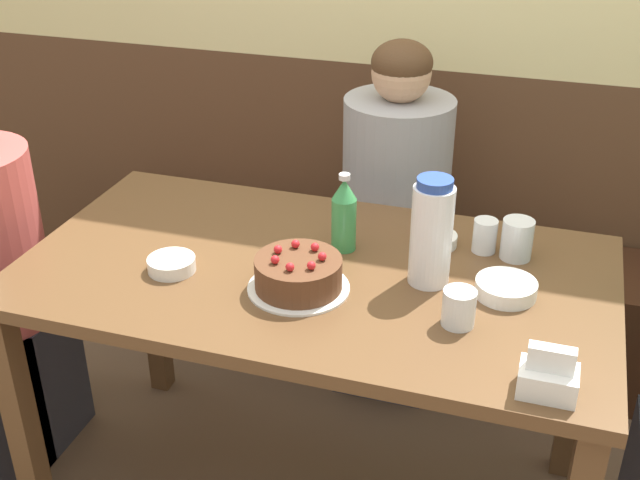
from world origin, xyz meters
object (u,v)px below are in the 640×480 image
bowl_rice_small (506,288)px  person_pale_blue_shirt (394,231)px  bowl_side_dish (435,239)px  soju_bottle (344,214)px  glass_tumbler_short (485,236)px  birthday_cake (298,274)px  napkin_holder (548,377)px  bench_seat (386,291)px  glass_shot_small (459,308)px  glass_water_tall (517,239)px  water_pitcher (431,233)px  bowl_soup_white (172,264)px

bowl_rice_small → person_pale_blue_shirt: (-0.40, 0.64, -0.23)m
bowl_side_dish → person_pale_blue_shirt: size_ratio=0.09×
soju_bottle → bowl_side_dish: 0.25m
glass_tumbler_short → soju_bottle: bearing=-164.4°
birthday_cake → napkin_holder: napkin_holder is taller
birthday_cake → glass_tumbler_short: birthday_cake is taller
bowl_side_dish → glass_tumbler_short: 0.12m
glass_tumbler_short → bench_seat: bearing=121.4°
bench_seat → glass_shot_small: size_ratio=27.27×
soju_bottle → glass_water_tall: soju_bottle is taller
napkin_holder → glass_shot_small: bearing=137.6°
water_pitcher → napkin_holder: (0.29, -0.34, -0.09)m
soju_bottle → glass_water_tall: (0.42, 0.08, -0.05)m
bowl_soup_white → glass_shot_small: 0.69m
birthday_cake → bowl_rice_small: 0.47m
birthday_cake → bowl_side_dish: (0.26, 0.31, -0.02)m
glass_shot_small → glass_water_tall: bearing=75.1°
napkin_holder → person_pale_blue_shirt: bearing=117.8°
bowl_side_dish → glass_shot_small: bearing=-71.9°
bowl_rice_small → glass_shot_small: size_ratio=1.68×
bench_seat → glass_shot_small: (0.37, -0.97, 0.60)m
bench_seat → bowl_soup_white: size_ratio=19.67×
person_pale_blue_shirt → glass_water_tall: bearing=41.6°
glass_tumbler_short → bowl_rice_small: bearing=-69.0°
water_pitcher → soju_bottle: bearing=158.4°
bowl_soup_white → glass_shot_small: (0.69, -0.02, 0.02)m
water_pitcher → glass_tumbler_short: water_pitcher is taller
birthday_cake → person_pale_blue_shirt: person_pale_blue_shirt is taller
water_pitcher → glass_water_tall: (0.18, 0.18, -0.08)m
bench_seat → glass_water_tall: glass_water_tall is taller
water_pitcher → glass_tumbler_short: 0.23m
glass_water_tall → napkin_holder: bearing=-78.1°
water_pitcher → napkin_holder: 0.46m
napkin_holder → bowl_soup_white: (-0.89, 0.20, -0.02)m
person_pale_blue_shirt → bench_seat: bearing=-162.7°
birthday_cake → bowl_soup_white: birthday_cake is taller
napkin_holder → birthday_cake: bearing=159.6°
bench_seat → birthday_cake: bearing=-90.3°
soju_bottle → glass_shot_small: (0.33, -0.25, -0.06)m
bowl_soup_white → glass_water_tall: (0.78, 0.32, 0.03)m
bowl_soup_white → bowl_rice_small: bowl_rice_small is taller
glass_water_tall → bowl_soup_white: bearing=-158.0°
bowl_rice_small → bench_seat: bearing=119.1°
bowl_side_dish → person_pale_blue_shirt: person_pale_blue_shirt is taller
bench_seat → glass_water_tall: 0.99m
bowl_rice_small → bowl_side_dish: bearing=135.8°
water_pitcher → person_pale_blue_shirt: (-0.22, 0.63, -0.34)m
bowl_rice_small → glass_tumbler_short: 0.21m
bench_seat → bowl_soup_white: bearing=-108.8°
birthday_cake → person_pale_blue_shirt: bearing=85.4°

